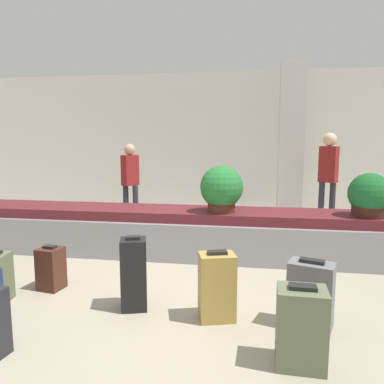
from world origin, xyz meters
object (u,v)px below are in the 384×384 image
object	(u,v)px
suitcase_0	(311,295)
pillar	(291,142)
suitcase_4	(301,327)
potted_plant_0	(369,196)
suitcase_6	(134,274)
suitcase_3	(51,268)
potted_plant_1	(222,189)
suitcase_7	(217,286)
traveler_1	(130,177)
traveler_0	(328,171)

from	to	relation	value
suitcase_0	pillar	bearing A→B (deg)	105.58
pillar	suitcase_4	xyz separation A→B (m)	(-0.40, -5.40, -1.30)
suitcase_4	suitcase_0	bearing A→B (deg)	77.64
suitcase_0	suitcase_4	distance (m)	0.62
potted_plant_0	suitcase_6	bearing A→B (deg)	-146.80
suitcase_4	suitcase_3	bearing A→B (deg)	159.98
suitcase_0	potted_plant_1	bearing A→B (deg)	135.81
suitcase_7	traveler_1	xyz separation A→B (m)	(-2.08, 3.79, 0.61)
suitcase_3	suitcase_6	xyz separation A→B (m)	(1.05, -0.31, 0.12)
suitcase_4	potted_plant_0	size ratio (longest dim) A/B	1.09
potted_plant_0	traveler_1	bearing A→B (deg)	152.77
potted_plant_1	suitcase_3	bearing A→B (deg)	-141.75
potted_plant_1	traveler_0	distance (m)	2.90
suitcase_4	potted_plant_1	world-z (taller)	potted_plant_1
potted_plant_0	suitcase_0	bearing A→B (deg)	-117.93
pillar	suitcase_4	distance (m)	5.57
traveler_0	suitcase_0	bearing A→B (deg)	111.21
pillar	suitcase_0	distance (m)	4.98
suitcase_3	traveler_1	bearing A→B (deg)	102.31
traveler_1	suitcase_4	bearing A→B (deg)	-115.66
suitcase_4	suitcase_6	bearing A→B (deg)	156.38
suitcase_4	suitcase_6	distance (m)	1.65
suitcase_0	suitcase_6	xyz separation A→B (m)	(-1.64, 0.11, 0.05)
suitcase_4	pillar	bearing A→B (deg)	87.75
pillar	traveler_1	bearing A→B (deg)	-162.55
suitcase_6	suitcase_0	bearing A→B (deg)	-20.54
suitcase_4	potted_plant_1	distance (m)	2.63
suitcase_7	potted_plant_1	world-z (taller)	potted_plant_1
pillar	suitcase_3	bearing A→B (deg)	-123.90
traveler_0	traveler_1	bearing A→B (deg)	37.30
traveler_0	pillar	bearing A→B (deg)	-15.70
suitcase_0	potted_plant_0	bearing A→B (deg)	80.54
potted_plant_1	traveler_1	bearing A→B (deg)	134.59
suitcase_0	suitcase_7	world-z (taller)	suitcase_7
suitcase_6	potted_plant_0	distance (m)	3.17
suitcase_0	suitcase_4	size ratio (longest dim) A/B	1.00
potted_plant_0	traveler_0	xyz separation A→B (m)	(-0.09, 2.26, 0.15)
potted_plant_1	suitcase_7	bearing A→B (deg)	-86.34
suitcase_0	suitcase_7	size ratio (longest dim) A/B	0.96
suitcase_0	potted_plant_1	size ratio (longest dim) A/B	0.96
traveler_1	suitcase_6	bearing A→B (deg)	-128.77
traveler_0	suitcase_3	bearing A→B (deg)	78.93
suitcase_3	potted_plant_0	world-z (taller)	potted_plant_0
suitcase_0	potted_plant_0	xyz separation A→B (m)	(0.97, 1.82, 0.63)
suitcase_4	traveler_1	xyz separation A→B (m)	(-2.76, 4.41, 0.62)
suitcase_6	potted_plant_0	size ratio (longest dim) A/B	1.29
pillar	suitcase_4	size ratio (longest dim) A/B	5.19
suitcase_7	potted_plant_0	distance (m)	2.61
pillar	potted_plant_1	distance (m)	3.27
suitcase_7	traveler_0	bearing A→B (deg)	51.36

